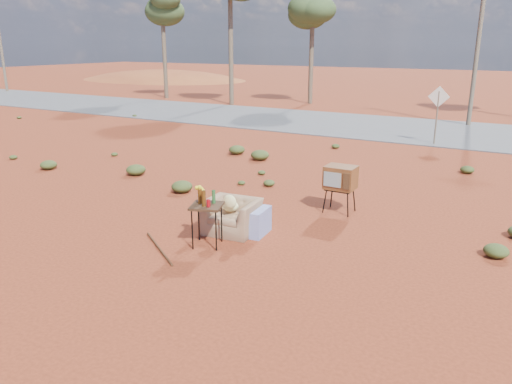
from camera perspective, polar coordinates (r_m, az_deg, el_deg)
The scene contains 13 objects.
ground at distance 9.70m, azimuth -2.80°, elevation -5.84°, with size 140.00×140.00×0.00m, color maroon.
highway at distance 23.35m, azimuth 17.40°, elevation 6.84°, with size 140.00×7.00×0.04m, color #565659.
dirt_mound at distance 54.34m, azimuth -10.61°, elevation 12.51°, with size 26.00×18.00×2.00m, color #9C5325.
armchair at distance 10.08m, azimuth -2.29°, elevation -2.36°, with size 1.28×0.90×0.91m.
tv_unit at distance 11.34m, azimuth 9.63°, elevation 1.57°, with size 0.67×0.54×1.08m.
side_table at distance 9.38m, azimuth -5.85°, elevation -1.24°, with size 0.73×0.73×1.13m.
rusty_bar at distance 9.57m, azimuth -11.01°, elevation -6.32°, with size 0.04×0.04×1.68m, color #462412.
road_sign at distance 19.95m, azimuth 20.08°, elevation 9.34°, with size 0.78×0.06×2.19m.
eucalyptus_far_left at distance 35.85m, azimuth -10.69°, elevation 19.99°, with size 3.20×3.20×7.10m.
eucalyptus_near_left at distance 32.26m, azimuth 6.49°, elevation 19.68°, with size 3.20×3.20×6.60m.
utility_pole_west at distance 44.54m, azimuth -27.25°, elevation 15.50°, with size 1.40×0.20×8.00m.
utility_pole_center at distance 25.21m, azimuth 24.17°, elevation 16.30°, with size 1.40×0.20×8.00m.
scrub_patch at distance 13.70m, azimuth 4.14°, elevation 1.53°, with size 17.49×8.07×0.33m.
Camera 1 is at (4.83, -7.55, 3.72)m, focal length 35.00 mm.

